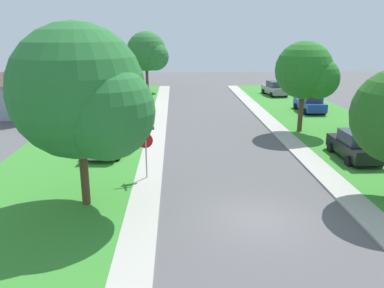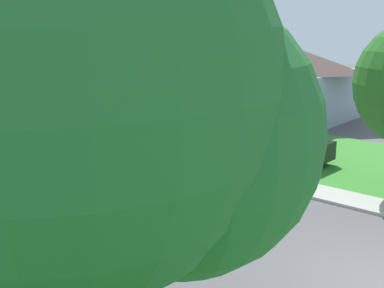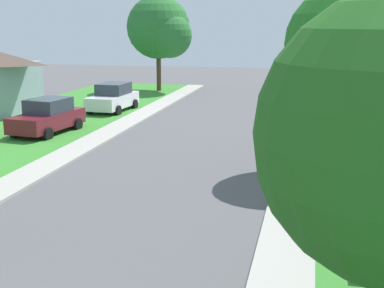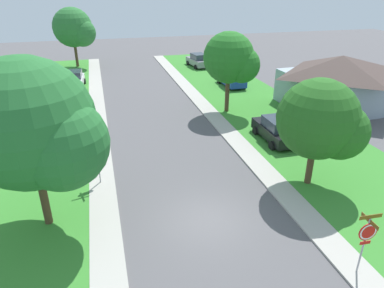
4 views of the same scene
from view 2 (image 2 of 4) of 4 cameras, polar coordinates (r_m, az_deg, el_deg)
name	(u,v)px [view 2 (image 2 of 4)]	position (r m, az deg, el deg)	size (l,w,h in m)	color
sidewalk_east	(160,155)	(22.88, -3.61, -1.21)	(1.40, 56.00, 0.10)	#ADA89E
lawn_east	(224,138)	(26.31, 3.65, 0.70)	(8.00, 56.00, 0.08)	#38842D
stop_sign_far_corner	(84,212)	(11.16, -12.00, -7.47)	(0.90, 0.90, 2.77)	#9E9EA3
car_blue_far_down_street	(106,103)	(32.78, -9.57, 4.55)	(2.10, 4.33, 1.76)	#1E389E
car_black_near_corner	(281,142)	(21.95, 9.88, 0.21)	(2.05, 4.31, 1.76)	black
car_grey_kerbside_mid	(12,91)	(40.55, -19.50, 5.64)	(2.46, 4.50, 1.76)	gray
tree_across_right	(155,50)	(24.77, -4.20, 10.38)	(4.50, 4.19, 6.76)	#4C3823
tree_corner_large	(94,99)	(6.62, -10.84, 4.96)	(5.95, 5.54, 7.81)	#4C3823
house_right_setback	(282,81)	(31.74, 10.01, 6.99)	(9.35, 8.21, 4.60)	#93A3B2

